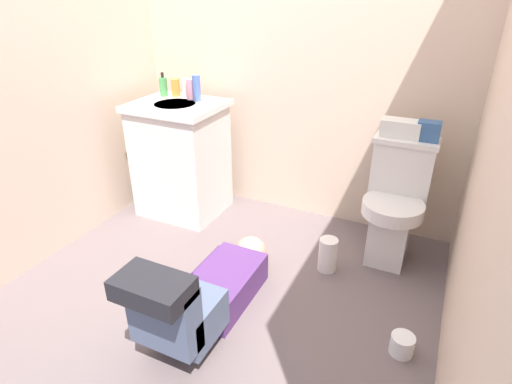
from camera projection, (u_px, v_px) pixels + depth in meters
ground_plane at (218, 295)px, 2.34m from camera, size 2.78×3.18×0.04m
wall_back at (298, 43)px, 2.70m from camera, size 2.44×0.08×2.40m
wall_left at (18, 55)px, 2.24m from camera, size 0.08×2.18×2.40m
toilet at (395, 203)px, 2.50m from camera, size 0.36×0.46×0.75m
vanity_cabinet at (181, 158)px, 3.00m from camera, size 0.60×0.52×0.82m
faucet at (188, 91)px, 2.91m from camera, size 0.02×0.02×0.10m
person_plumber at (205, 292)px, 2.07m from camera, size 0.39×1.06×0.52m
tissue_box at (401, 128)px, 2.40m from camera, size 0.22×0.11×0.10m
toiletry_bag at (429, 131)px, 2.34m from camera, size 0.12×0.09×0.11m
soap_dispenser at (163, 86)px, 2.96m from camera, size 0.06×0.06×0.17m
bottle_amber at (176, 88)px, 2.96m from camera, size 0.06×0.06×0.12m
bottle_clear at (185, 88)px, 2.93m from camera, size 0.04×0.04×0.13m
bottle_pink at (191, 89)px, 2.88m from camera, size 0.06×0.06×0.14m
bottle_blue at (197, 88)px, 2.83m from camera, size 0.05×0.05×0.18m
paper_towel_roll at (328, 255)px, 2.48m from camera, size 0.11×0.11×0.21m
toilet_paper_roll at (402, 344)px, 1.94m from camera, size 0.11×0.11×0.10m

